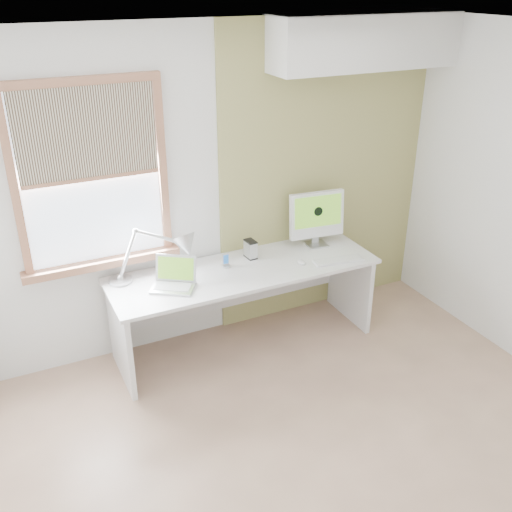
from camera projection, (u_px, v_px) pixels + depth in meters
room at (336, 281)px, 3.34m from camera, size 4.04×3.54×2.64m
accent_wall at (324, 173)px, 5.14m from camera, size 2.00×0.02×2.60m
soffit at (365, 41)px, 4.60m from camera, size 1.60×0.40×0.42m
window at (92, 178)px, 4.24m from camera, size 1.20×0.14×1.42m
desk at (241, 286)px, 4.87m from camera, size 2.20×0.70×0.73m
desk_lamp at (174, 250)px, 4.52m from camera, size 0.74×0.36×0.43m
laptop at (174, 279)px, 4.45m from camera, size 0.40×0.39×0.22m
phone_dock at (226, 263)px, 4.74m from camera, size 0.07×0.07×0.13m
external_drive at (251, 249)px, 4.89m from camera, size 0.08×0.12×0.15m
imac at (317, 216)px, 5.04m from camera, size 0.50×0.18×0.48m
keyboard at (338, 260)px, 4.85m from camera, size 0.43×0.18×0.02m
mouse at (302, 262)px, 4.81m from camera, size 0.06×0.10×0.03m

